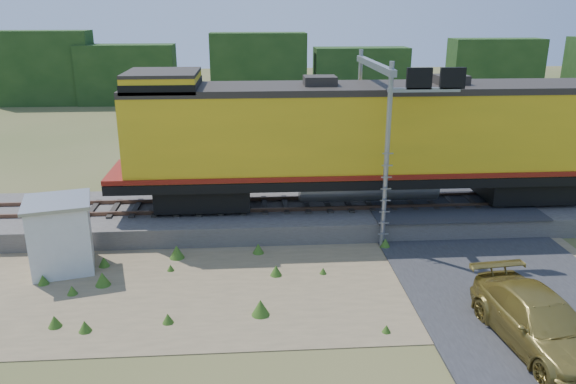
{
  "coord_description": "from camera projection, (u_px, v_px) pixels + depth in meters",
  "views": [
    {
      "loc": [
        -1.46,
        -16.57,
        8.91
      ],
      "look_at": [
        -0.1,
        3.0,
        2.4
      ],
      "focal_mm": 35.0,
      "sensor_mm": 36.0,
      "label": 1
    }
  ],
  "objects": [
    {
      "name": "ground",
      "position": [
        297.0,
        289.0,
        18.59
      ],
      "size": [
        140.0,
        140.0,
        0.0
      ],
      "primitive_type": "plane",
      "color": "#475123",
      "rests_on": "ground"
    },
    {
      "name": "ballast",
      "position": [
        285.0,
        214.0,
        24.15
      ],
      "size": [
        70.0,
        5.0,
        0.8
      ],
      "primitive_type": "cube",
      "color": "slate",
      "rests_on": "ground"
    },
    {
      "name": "rails",
      "position": [
        285.0,
        204.0,
        24.0
      ],
      "size": [
        70.0,
        1.54,
        0.16
      ],
      "color": "brown",
      "rests_on": "ballast"
    },
    {
      "name": "dirt_shoulder",
      "position": [
        237.0,
        283.0,
        18.93
      ],
      "size": [
        26.0,
        8.0,
        0.03
      ],
      "primitive_type": "cube",
      "color": "#8C7754",
      "rests_on": "ground"
    },
    {
      "name": "road",
      "position": [
        493.0,
        270.0,
        19.73
      ],
      "size": [
        7.0,
        66.0,
        0.86
      ],
      "color": "#38383A",
      "rests_on": "ground"
    },
    {
      "name": "tree_line_north",
      "position": [
        264.0,
        71.0,
        53.61
      ],
      "size": [
        130.0,
        3.0,
        6.5
      ],
      "color": "#1A3814",
      "rests_on": "ground"
    },
    {
      "name": "weed_clumps",
      "position": [
        191.0,
        291.0,
        18.46
      ],
      "size": [
        15.0,
        6.2,
        0.56
      ],
      "primitive_type": null,
      "color": "#39621C",
      "rests_on": "ground"
    },
    {
      "name": "locomotive",
      "position": [
        363.0,
        138.0,
        23.33
      ],
      "size": [
        21.48,
        3.28,
        5.54
      ],
      "color": "black",
      "rests_on": "rails"
    },
    {
      "name": "shed",
      "position": [
        61.0,
        235.0,
        19.61
      ],
      "size": [
        2.67,
        2.67,
        2.59
      ],
      "rotation": [
        0.0,
        0.0,
        0.25
      ],
      "color": "silver",
      "rests_on": "ground"
    },
    {
      "name": "signal_gantry",
      "position": [
        385.0,
        102.0,
        22.23
      ],
      "size": [
        2.81,
        6.2,
        7.08
      ],
      "color": "gray",
      "rests_on": "ground"
    },
    {
      "name": "car",
      "position": [
        540.0,
        323.0,
        15.25
      ],
      "size": [
        2.57,
        5.23,
        1.46
      ],
      "primitive_type": "imported",
      "rotation": [
        0.0,
        0.0,
        0.11
      ],
      "color": "olive",
      "rests_on": "ground"
    }
  ]
}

